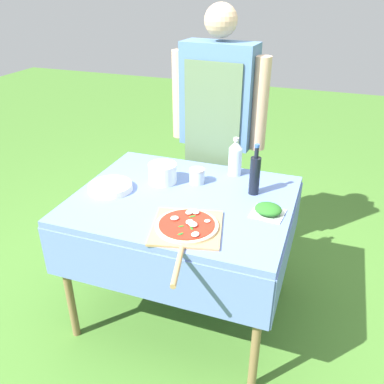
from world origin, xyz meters
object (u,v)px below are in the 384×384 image
Objects in this scene: herb_container at (268,210)px; plate_stack at (110,187)px; oil_bottle at (255,175)px; mixing_tub at (163,173)px; pizza_on_peel at (187,228)px; prep_table at (183,211)px; sauce_jar at (197,177)px; person_cook at (218,121)px; water_bottle at (235,158)px.

herb_container is 0.88m from plate_stack.
oil_bottle reaches higher than mixing_tub.
pizza_on_peel is at bearing -114.85° from oil_bottle.
plate_stack is (-0.41, -0.06, 0.11)m from prep_table.
oil_bottle is 1.67× the size of herb_container.
mixing_tub is at bearing 38.72° from plate_stack.
sauce_jar reaches higher than plate_stack.
oil_bottle is at bearing 130.18° from person_cook.
plate_stack is 2.76× the size of sauce_jar.
herb_container is at bearing 128.90° from person_cook.
prep_table is 0.26m from mixing_tub.
sauce_jar reaches higher than pizza_on_peel.
oil_bottle is 0.24m from herb_container.
person_cook is 10.01× the size of herb_container.
mixing_tub reaches higher than prep_table.
pizza_on_peel is at bearing -76.48° from sauce_jar.
person_cook is 0.38m from water_bottle.
prep_table is 13.19× the size of sauce_jar.
water_bottle is (0.19, 0.37, 0.20)m from prep_table.
prep_table is at bearing -153.84° from oil_bottle.
water_bottle is 0.94× the size of plate_stack.
prep_table is 0.43m from plate_stack.
herb_container is 1.06× the size of mixing_tub.
pizza_on_peel is 0.68m from water_bottle.
herb_container is at bearing -25.19° from sauce_jar.
oil_bottle is 1.17× the size of plate_stack.
prep_table is 0.46m from water_bottle.
sauce_jar is (0.19, 0.06, -0.02)m from mixing_tub.
mixing_tub reaches higher than herb_container.
oil_bottle is 0.34m from sauce_jar.
sauce_jar is (0.03, -0.49, -0.18)m from person_cook.
prep_table is at bearing -94.09° from sauce_jar.
mixing_tub is at bearing 143.36° from prep_table.
sauce_jar is (0.43, 0.25, 0.02)m from plate_stack.
water_bottle is 0.75m from plate_stack.
oil_bottle is at bearing 52.01° from pizza_on_peel.
person_cook is 0.87m from herb_container.
person_cook reaches higher than sauce_jar.
plate_stack is at bearing -141.28° from mixing_tub.
water_bottle is at bearing 128.50° from oil_bottle.
mixing_tub is (-0.31, 0.43, 0.04)m from pizza_on_peel.
water_bottle is (-0.16, 0.20, -0.01)m from oil_bottle.
water_bottle is at bearing 71.86° from pizza_on_peel.
pizza_on_peel is at bearing -54.48° from mixing_tub.
oil_bottle is at bearing -51.50° from water_bottle.
oil_bottle is at bearing -3.08° from sauce_jar.
oil_bottle is at bearing 4.42° from mixing_tub.
oil_bottle reaches higher than plate_stack.
plate_stack is (-0.88, -0.04, -0.01)m from herb_container.
pizza_on_peel is at bearing 103.03° from person_cook.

